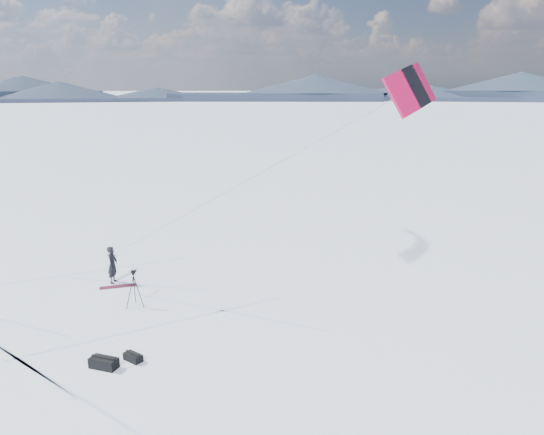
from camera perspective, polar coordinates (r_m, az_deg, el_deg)
The scene contains 9 objects.
ground at distance 22.11m, azimuth -20.95°, elevation -9.96°, with size 1800.00×1800.00×0.00m, color white.
horizon_hills at distance 21.17m, azimuth -21.61°, elevation -2.95°, with size 704.00×705.94×8.00m.
snow_tracks at distance 21.89m, azimuth -20.33°, elevation -10.14°, with size 17.62×10.25×0.01m.
snowkiter at distance 25.14m, azimuth -16.64°, elevation -6.71°, with size 0.62×0.41×1.69m, color black.
snowboard at distance 24.55m, azimuth -16.24°, elevation -7.13°, with size 1.56×0.29×0.04m, color maroon.
tripod at distance 21.97m, azimuth -14.62°, elevation -6.87°, with size 0.67×0.71×1.52m.
gear_bag_a at distance 18.04m, azimuth -17.64°, elevation -14.66°, with size 0.93×0.51×0.40m.
gear_bag_b at distance 18.22m, azimuth -14.72°, elevation -14.31°, with size 0.70×0.44×0.30m.
power_kite at distance 19.71m, azimuth 14.97°, elevation 13.28°, with size 13.54×5.60×8.13m.
Camera 1 is at (15.07, -13.70, 8.61)m, focal length 35.00 mm.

